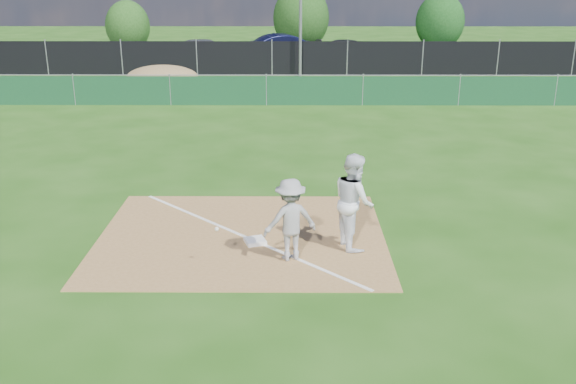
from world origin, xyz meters
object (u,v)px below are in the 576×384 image
object	(u,v)px
tree_right	(440,22)
tree_mid	(301,18)
car_mid	(288,48)
car_right	(352,51)
car_left	(206,50)
runner	(354,201)
first_base	(255,241)
tree_left	(128,26)
play_at_first	(290,220)

from	to	relation	value
tree_right	tree_mid	bearing A→B (deg)	-176.07
car_mid	car_right	bearing A→B (deg)	-106.09
car_left	runner	bearing A→B (deg)	-172.68
first_base	car_left	distance (m)	27.65
first_base	tree_left	world-z (taller)	tree_left
car_right	tree_left	xyz separation A→B (m)	(-14.71, 4.21, 1.13)
car_right	tree_left	bearing A→B (deg)	83.19
car_right	tree_mid	xyz separation A→B (m)	(-3.06, 4.67, 1.64)
car_left	tree_mid	size ratio (longest dim) A/B	0.99
tree_right	play_at_first	bearing A→B (deg)	-106.70
runner	tree_mid	bearing A→B (deg)	-12.60
car_left	car_right	bearing A→B (deg)	-92.15
runner	car_mid	world-z (taller)	runner
car_left	tree_mid	xyz separation A→B (m)	(5.81, 5.25, 1.53)
play_at_first	tree_left	world-z (taller)	tree_left
first_base	tree_mid	distance (m)	32.64
first_base	tree_left	size ratio (longest dim) A/B	0.11
car_mid	tree_left	bearing A→B (deg)	51.79
car_right	play_at_first	bearing A→B (deg)	-178.24
tree_mid	play_at_first	bearing A→B (deg)	-91.13
tree_left	tree_right	distance (m)	21.20
tree_mid	first_base	bearing A→B (deg)	-92.43
tree_left	car_left	bearing A→B (deg)	-39.40
car_left	car_right	world-z (taller)	car_left
runner	car_mid	distance (m)	27.94
tree_mid	car_left	bearing A→B (deg)	-137.89
car_mid	car_right	xyz separation A→B (m)	(3.90, 0.04, -0.18)
car_right	tree_left	size ratio (longest dim) A/B	1.29
tree_right	first_base	bearing A→B (deg)	-108.19
car_right	car_left	bearing A→B (deg)	102.90
play_at_first	car_mid	size ratio (longest dim) A/B	0.40
tree_left	tree_mid	world-z (taller)	tree_mid
play_at_first	tree_mid	world-z (taller)	tree_mid
car_left	tree_right	size ratio (longest dim) A/B	1.13
car_left	tree_left	xyz separation A→B (m)	(-5.83, 4.79, 1.03)
car_left	tree_right	distance (m)	16.49
first_base	tree_left	distance (m)	33.72
car_mid	tree_right	distance (m)	11.73
first_base	car_right	xyz separation A→B (m)	(4.44, 27.86, 0.60)
first_base	runner	size ratio (longest dim) A/B	0.20
runner	car_mid	bearing A→B (deg)	-10.71
runner	tree_left	world-z (taller)	tree_left
tree_left	tree_right	size ratio (longest dim) A/B	0.89
car_right	tree_right	size ratio (longest dim) A/B	1.15
tree_left	tree_right	xyz separation A→B (m)	(21.17, 1.12, 0.22)
play_at_first	runner	world-z (taller)	runner
car_left	car_mid	world-z (taller)	car_mid
play_at_first	car_left	xyz separation A→B (m)	(-5.16, 28.03, -0.07)
first_base	car_mid	distance (m)	27.83
first_base	car_mid	world-z (taller)	car_mid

